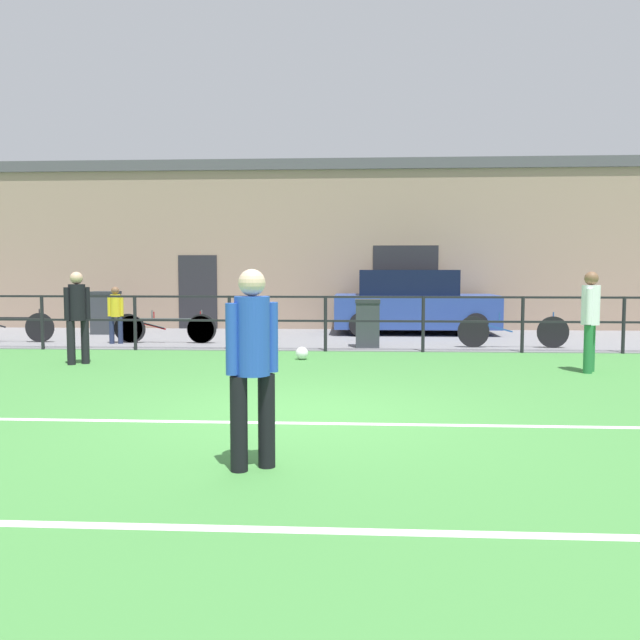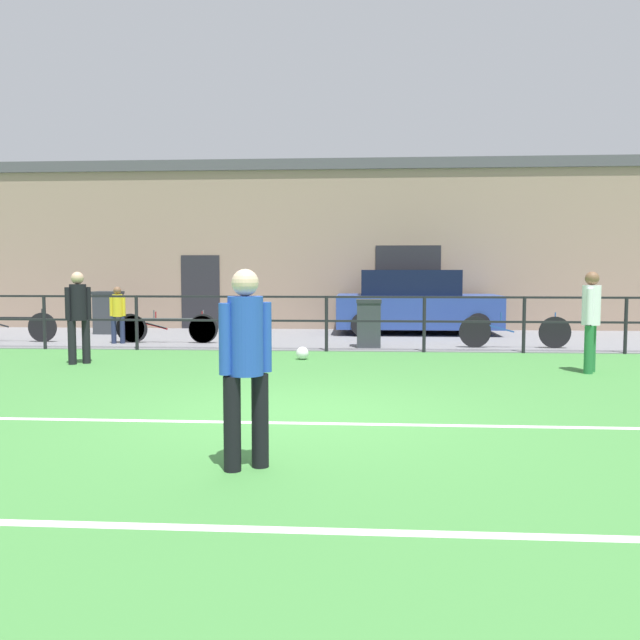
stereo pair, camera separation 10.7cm
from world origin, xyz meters
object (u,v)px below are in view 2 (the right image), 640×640
object	(u,v)px
bicycle_parked_0	(9,326)
trash_bin_0	(108,312)
player_striker	(591,316)
soccer_ball_match	(302,353)
parked_car_red	(415,304)
trash_bin_1	(369,323)
bicycle_parked_3	(167,328)
spectator_child	(118,311)
player_winger	(246,356)
player_goalkeeper	(78,312)
bicycle_parked_2	(514,331)
bicycle_parked_1	(168,329)

from	to	relation	value
bicycle_parked_0	trash_bin_0	size ratio (longest dim) A/B	2.05
player_striker	soccer_ball_match	xyz separation A→B (m)	(-4.84, 1.30, -0.82)
parked_car_red	trash_bin_1	bearing A→B (deg)	-111.11
parked_car_red	bicycle_parked_3	bearing A→B (deg)	-155.56
bicycle_parked_0	bicycle_parked_3	xyz separation A→B (m)	(3.73, 0.00, -0.01)
trash_bin_0	spectator_child	bearing A→B (deg)	-63.85
bicycle_parked_0	trash_bin_0	distance (m)	2.61
parked_car_red	trash_bin_0	bearing A→B (deg)	-176.02
player_winger	trash_bin_0	bearing A→B (deg)	-94.88
spectator_child	bicycle_parked_0	bearing A→B (deg)	-14.34
parked_car_red	bicycle_parked_0	distance (m)	9.93
player_winger	bicycle_parked_3	size ratio (longest dim) A/B	0.71
player_goalkeeper	trash_bin_0	distance (m)	5.67
player_winger	bicycle_parked_0	xyz separation A→B (m)	(-7.26, 9.38, -0.58)
player_goalkeeper	bicycle_parked_0	size ratio (longest dim) A/B	0.72
soccer_ball_match	trash_bin_1	size ratio (longest dim) A/B	0.23
player_goalkeeper	trash_bin_0	world-z (taller)	player_goalkeeper
player_winger	bicycle_parked_0	world-z (taller)	player_winger
bicycle_parked_0	bicycle_parked_2	distance (m)	11.44
bicycle_parked_1	bicycle_parked_3	size ratio (longest dim) A/B	0.94
spectator_child	bicycle_parked_3	world-z (taller)	spectator_child
parked_car_red	bicycle_parked_1	size ratio (longest dim) A/B	1.89
spectator_child	trash_bin_0	size ratio (longest dim) A/B	1.16
player_striker	spectator_child	world-z (taller)	player_striker
bicycle_parked_1	bicycle_parked_3	xyz separation A→B (m)	(-0.03, 0.00, 0.02)
player_winger	bicycle_parked_0	distance (m)	11.87
player_winger	bicycle_parked_1	xyz separation A→B (m)	(-3.50, 9.38, -0.61)
player_striker	trash_bin_1	distance (m)	4.85
soccer_ball_match	spectator_child	bearing A→B (deg)	152.75
parked_car_red	bicycle_parked_3	size ratio (longest dim) A/B	1.77
spectator_child	parked_car_red	xyz separation A→B (m)	(6.89, 2.85, 0.05)
parked_car_red	player_goalkeeper	bearing A→B (deg)	-136.97
player_striker	bicycle_parked_3	bearing A→B (deg)	92.38
spectator_child	trash_bin_0	xyz separation A→B (m)	(-1.12, 2.29, -0.17)
player_striker	bicycle_parked_1	size ratio (longest dim) A/B	0.75
player_winger	trash_bin_1	bearing A→B (deg)	-128.26
player_goalkeeper	player_winger	size ratio (longest dim) A/B	0.98
player_winger	spectator_child	world-z (taller)	player_winger
spectator_child	parked_car_red	distance (m)	7.46
player_striker	trash_bin_1	xyz separation A→B (m)	(-3.59, 3.23, -0.40)
soccer_ball_match	bicycle_parked_0	size ratio (longest dim) A/B	0.11
bicycle_parked_2	trash_bin_1	distance (m)	3.11
player_striker	player_winger	size ratio (longest dim) A/B	0.98
bicycle_parked_2	trash_bin_1	world-z (taller)	trash_bin_1
spectator_child	bicycle_parked_1	distance (m)	1.18
player_goalkeeper	trash_bin_1	bearing A→B (deg)	-9.71
trash_bin_0	bicycle_parked_3	bearing A→B (deg)	-43.76
bicycle_parked_1	soccer_ball_match	bearing A→B (deg)	-36.63
player_striker	trash_bin_1	bearing A→B (deg)	75.11
player_winger	bicycle_parked_3	xyz separation A→B (m)	(-3.53, 9.38, -0.59)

